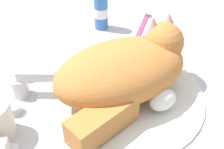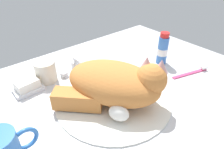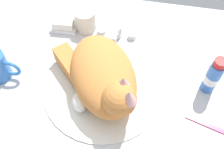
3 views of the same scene
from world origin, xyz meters
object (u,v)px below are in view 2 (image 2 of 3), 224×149
at_px(faucet, 78,66).
at_px(rinse_cup, 46,71).
at_px(soap_bar, 27,84).
at_px(toothpaste_bottle, 163,49).
at_px(toothbrush, 192,72).
at_px(cat, 116,83).

relative_size(faucet, rinse_cup, 1.82).
height_order(faucet, soap_bar, faucet).
height_order(toothpaste_bottle, toothbrush, toothpaste_bottle).
bearing_deg(faucet, toothpaste_bottle, -26.65).
relative_size(faucet, toothbrush, 0.89).
distance_m(faucet, rinse_cup, 0.11).
distance_m(faucet, soap_bar, 0.18).
bearing_deg(toothbrush, faucet, 139.30).
distance_m(soap_bar, toothbrush, 0.58).
xyz_separation_m(rinse_cup, toothbrush, (0.43, -0.30, -0.03)).
bearing_deg(rinse_cup, soap_bar, -168.22).
bearing_deg(rinse_cup, toothbrush, -34.96).
bearing_deg(toothpaste_bottle, soap_bar, 161.62).
bearing_deg(soap_bar, faucet, -3.36).
xyz_separation_m(toothpaste_bottle, toothbrush, (0.02, -0.13, -0.05)).
distance_m(soap_bar, toothpaste_bottle, 0.50).
bearing_deg(cat, toothpaste_bottle, 12.29).
bearing_deg(cat, faucet, 90.58).
bearing_deg(soap_bar, cat, -50.26).
height_order(faucet, cat, cat).
distance_m(toothpaste_bottle, toothbrush, 0.14).
xyz_separation_m(cat, toothbrush, (0.32, -0.06, -0.06)).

